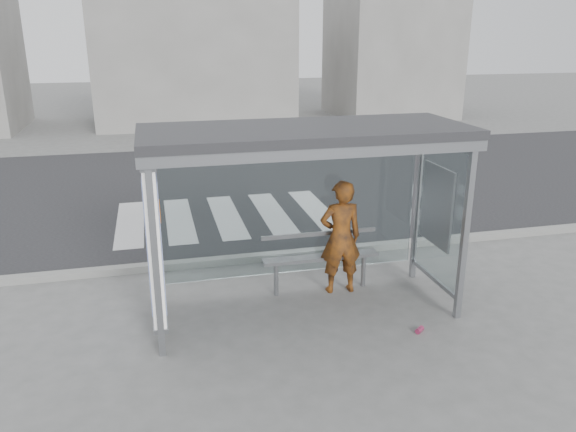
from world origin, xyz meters
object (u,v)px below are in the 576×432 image
at_px(bench, 321,257).
at_px(person, 340,237).
at_px(soda_can, 420,330).
at_px(bus_shelter, 277,176).

bearing_deg(bench, person, -18.29).
xyz_separation_m(person, soda_can, (0.63, -1.45, -0.84)).
bearing_deg(bench, soda_can, -59.49).
xyz_separation_m(bus_shelter, bench, (0.78, 0.52, -1.44)).
bearing_deg(soda_can, bench, 120.51).
height_order(bench, soda_can, bench).
xyz_separation_m(bus_shelter, person, (1.05, 0.43, -1.11)).
height_order(person, bench, person).
bearing_deg(soda_can, person, 113.56).
relative_size(bus_shelter, soda_can, 32.21).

